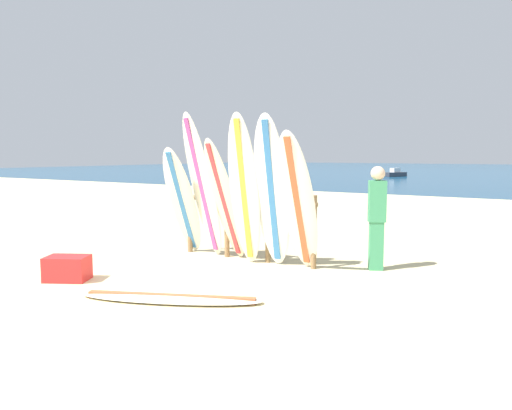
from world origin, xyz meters
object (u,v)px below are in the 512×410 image
surfboard_leaning_left (202,186)px  cooler_box (67,268)px  surfboard_leaning_center_left (225,200)px  surfboard_leaning_center (244,190)px  surfboard_lying_on_sand (171,297)px  surfboard_leaning_far_left (182,201)px  beachgoer_standing (377,213)px  surfboard_leaning_right (298,203)px  small_boat_offshore (395,173)px  surfboard_leaning_center_right (272,192)px  surfboard_rack (247,218)px

surfboard_leaning_left → cooler_box: surfboard_leaning_left is taller
surfboard_leaning_center_left → surfboard_leaning_center: surfboard_leaning_center is taller
surfboard_leaning_left → surfboard_lying_on_sand: (1.24, -2.23, -1.25)m
surfboard_leaning_center → surfboard_lying_on_sand: 2.46m
cooler_box → surfboard_leaning_far_left: bearing=56.0°
surfboard_leaning_center_left → beachgoer_standing: 2.54m
surfboard_leaning_right → beachgoer_standing: size_ratio=1.33×
surfboard_leaning_left → beachgoer_standing: bearing=14.1°
beachgoer_standing → small_boat_offshore: (-9.28, 33.21, -0.66)m
surfboard_lying_on_sand → small_boat_offshore: (-7.60, 36.17, 0.22)m
surfboard_leaning_left → surfboard_leaning_center_left: (0.49, -0.01, -0.22)m
surfboard_leaning_left → surfboard_lying_on_sand: size_ratio=1.08×
surfboard_leaning_far_left → surfboard_leaning_center_right: 1.92m
surfboard_leaning_center_left → surfboard_lying_on_sand: surfboard_leaning_center_left is taller
surfboard_leaning_left → surfboard_leaning_far_left: bearing=-179.2°
surfboard_leaning_left → surfboard_leaning_center: (0.97, -0.12, -0.03)m
surfboard_leaning_center_left → surfboard_leaning_right: size_ratio=0.96×
surfboard_leaning_right → surfboard_lying_on_sand: surfboard_leaning_right is taller
surfboard_leaning_center_left → surfboard_leaning_center_right: surfboard_leaning_center_right is taller
surfboard_leaning_left → surfboard_lying_on_sand: bearing=-60.9°
surfboard_leaning_left → surfboard_leaning_center_left: 0.54m
surfboard_leaning_right → surfboard_rack: bearing=161.4°
surfboard_leaning_center_left → surfboard_lying_on_sand: size_ratio=0.89×
surfboard_leaning_left → cooler_box: bearing=-106.8°
surfboard_rack → surfboard_leaning_right: surfboard_leaning_right is taller
surfboard_leaning_left → surfboard_leaning_right: 1.97m
surfboard_leaning_left → surfboard_leaning_center: surfboard_leaning_left is taller
surfboard_leaning_center_left → surfboard_leaning_right: bearing=-4.0°
surfboard_leaning_left → surfboard_leaning_center_right: 1.44m
beachgoer_standing → surfboard_leaning_center_left: bearing=-162.9°
small_boat_offshore → surfboard_lying_on_sand: bearing=-78.1°
surfboard_leaning_left → cooler_box: 2.65m
surfboard_rack → surfboard_leaning_left: size_ratio=1.04×
surfboard_rack → surfboard_leaning_center: size_ratio=1.07×
surfboard_rack → surfboard_lying_on_sand: size_ratio=1.12×
surfboard_leaning_center_right → surfboard_leaning_far_left: bearing=179.2°
surfboard_leaning_far_left → surfboard_leaning_center: size_ratio=0.79×
surfboard_leaning_far_left → surfboard_leaning_center_left: 0.96m
surfboard_rack → surfboard_leaning_right: 1.32m
surfboard_lying_on_sand → small_boat_offshore: 36.96m
surfboard_lying_on_sand → small_boat_offshore: size_ratio=1.05×
beachgoer_standing → small_boat_offshore: beachgoer_standing is taller
surfboard_leaning_far_left → cooler_box: bearing=-95.8°
surfboard_leaning_center_right → surfboard_leaning_center_left: bearing=178.8°
surfboard_leaning_left → surfboard_leaning_right: surfboard_leaning_left is taller
surfboard_leaning_far_left → small_boat_offshore: bearing=99.9°
surfboard_lying_on_sand → beachgoer_standing: beachgoer_standing is taller
surfboard_leaning_far_left → surfboard_leaning_right: size_ratio=0.90×
surfboard_leaning_far_left → small_boat_offshore: (-5.90, 33.94, -0.73)m
small_boat_offshore → surfboard_leaning_center_right: bearing=-77.1°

